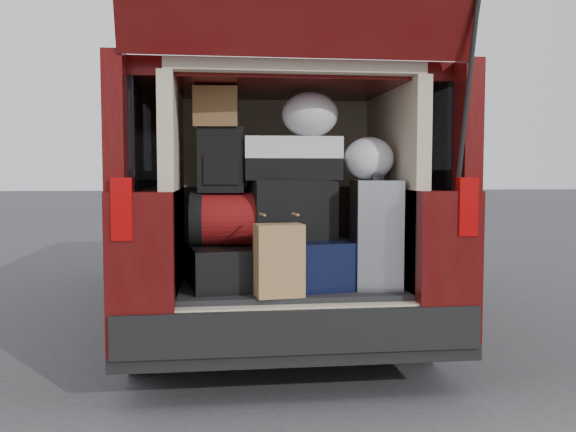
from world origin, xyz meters
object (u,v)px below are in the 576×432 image
(silver_roller, at_px, (375,233))
(navy_hardshell, at_px, (301,262))
(black_hardshell, at_px, (227,266))
(red_duffel, at_px, (231,219))
(twotone_duffel, at_px, (292,159))
(backpack, at_px, (221,160))
(black_soft_case, at_px, (292,210))
(kraft_bag, at_px, (279,260))

(silver_roller, bearing_deg, navy_hardshell, 174.47)
(black_hardshell, bearing_deg, navy_hardshell, -9.31)
(red_duffel, height_order, twotone_duffel, twotone_duffel)
(backpack, distance_m, twotone_duffel, 0.41)
(black_soft_case, relative_size, twotone_duffel, 0.86)
(silver_roller, xyz_separation_m, black_soft_case, (-0.46, 0.11, 0.13))
(black_hardshell, bearing_deg, kraft_bag, -59.36)
(silver_roller, height_order, backpack, backpack)
(kraft_bag, height_order, backpack, backpack)
(black_soft_case, height_order, backpack, backpack)
(navy_hardshell, height_order, kraft_bag, kraft_bag)
(kraft_bag, bearing_deg, navy_hardshell, 55.48)
(navy_hardshell, xyz_separation_m, silver_roller, (0.41, -0.09, 0.17))
(silver_roller, relative_size, black_soft_case, 1.28)
(black_soft_case, xyz_separation_m, twotone_duffel, (0.00, 0.03, 0.29))
(red_duffel, height_order, backpack, backpack)
(black_soft_case, bearing_deg, red_duffel, 172.02)
(black_hardshell, xyz_separation_m, red_duffel, (0.03, 0.01, 0.27))
(black_hardshell, bearing_deg, backpack, 147.45)
(black_hardshell, xyz_separation_m, twotone_duffel, (0.38, 0.04, 0.61))
(black_hardshell, height_order, backpack, backpack)
(navy_hardshell, bearing_deg, twotone_duffel, 122.09)
(red_duffel, bearing_deg, navy_hardshell, -1.39)
(black_soft_case, height_order, twotone_duffel, twotone_duffel)
(navy_hardshell, bearing_deg, red_duffel, 165.55)
(black_soft_case, bearing_deg, kraft_bag, -115.80)
(black_hardshell, xyz_separation_m, kraft_bag, (0.26, -0.33, 0.07))
(silver_roller, xyz_separation_m, kraft_bag, (-0.58, -0.23, -0.11))
(silver_roller, relative_size, red_duffel, 1.31)
(navy_hardshell, relative_size, silver_roller, 1.01)
(black_hardshell, relative_size, silver_roller, 0.96)
(kraft_bag, relative_size, red_duffel, 0.82)
(kraft_bag, distance_m, twotone_duffel, 0.66)
(kraft_bag, distance_m, backpack, 0.69)
(black_soft_case, bearing_deg, silver_roller, -20.27)
(black_hardshell, distance_m, red_duffel, 0.27)
(red_duffel, distance_m, backpack, 0.34)
(navy_hardshell, distance_m, backpack, 0.74)
(kraft_bag, bearing_deg, black_soft_case, 63.92)
(kraft_bag, relative_size, backpack, 1.03)
(backpack, bearing_deg, twotone_duffel, 6.65)
(navy_hardshell, distance_m, silver_roller, 0.46)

